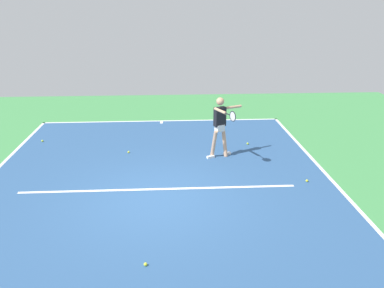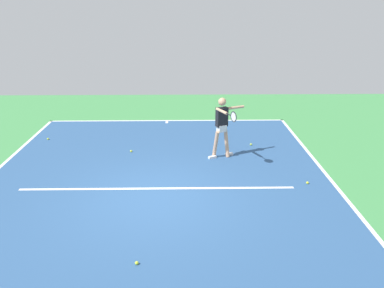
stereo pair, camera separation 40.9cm
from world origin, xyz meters
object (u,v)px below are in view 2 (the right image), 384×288
at_px(tennis_ball_centre_court, 48,139).
at_px(tennis_ball_by_baseline, 307,183).
at_px(tennis_ball_by_sideline, 137,263).
at_px(tennis_player, 222,123).
at_px(tennis_ball_far_corner, 251,144).
at_px(tennis_ball_near_player, 131,151).

bearing_deg(tennis_ball_centre_court, tennis_ball_by_baseline, 155.29).
xyz_separation_m(tennis_ball_by_sideline, tennis_ball_centre_court, (3.82, -6.92, 0.00)).
bearing_deg(tennis_ball_by_baseline, tennis_player, -42.80).
distance_m(tennis_player, tennis_ball_far_corner, 1.81).
height_order(tennis_player, tennis_ball_far_corner, tennis_player).
relative_size(tennis_ball_near_player, tennis_ball_by_baseline, 1.00).
bearing_deg(tennis_ball_near_player, tennis_ball_by_sideline, 98.23).
bearing_deg(tennis_ball_by_sideline, tennis_ball_near_player, -81.77).
relative_size(tennis_ball_far_corner, tennis_ball_near_player, 1.00).
height_order(tennis_player, tennis_ball_by_sideline, tennis_player).
relative_size(tennis_ball_near_player, tennis_ball_centre_court, 1.00).
bearing_deg(tennis_ball_by_sideline, tennis_ball_by_baseline, -140.96).
distance_m(tennis_player, tennis_ball_by_sideline, 5.67).
bearing_deg(tennis_player, tennis_ball_by_baseline, 112.56).
distance_m(tennis_ball_by_sideline, tennis_ball_near_player, 5.74).
relative_size(tennis_ball_far_corner, tennis_ball_by_baseline, 1.00).
xyz_separation_m(tennis_ball_by_sideline, tennis_ball_by_baseline, (-4.06, -3.29, 0.00)).
distance_m(tennis_ball_near_player, tennis_ball_by_baseline, 5.43).
xyz_separation_m(tennis_ball_by_sideline, tennis_ball_far_corner, (-3.05, -6.24, 0.00)).
bearing_deg(tennis_player, tennis_ball_far_corner, -160.33).
height_order(tennis_ball_by_sideline, tennis_ball_far_corner, same).
bearing_deg(tennis_ball_near_player, tennis_player, 170.34).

